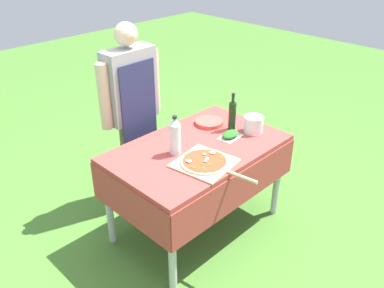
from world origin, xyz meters
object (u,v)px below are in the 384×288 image
object	(u,v)px
oil_bottle	(232,115)
plate_stack	(209,122)
herb_container	(230,135)
prep_table	(197,158)
mixing_tub	(254,124)
person_cook	(132,103)
water_bottle	(175,136)
pizza_on_peel	(206,163)

from	to	relation	value
oil_bottle	plate_stack	bearing A→B (deg)	107.05
plate_stack	herb_container	bearing A→B (deg)	-101.71
prep_table	oil_bottle	world-z (taller)	oil_bottle
prep_table	herb_container	bearing A→B (deg)	-16.78
herb_container	mixing_tub	size ratio (longest dim) A/B	1.26
person_cook	water_bottle	xyz separation A→B (m)	(-0.10, -0.60, -0.03)
herb_container	plate_stack	distance (m)	0.27
person_cook	herb_container	xyz separation A→B (m)	(0.34, -0.72, -0.14)
plate_stack	mixing_tub	bearing A→B (deg)	-67.37
pizza_on_peel	herb_container	bearing A→B (deg)	8.80
mixing_tub	herb_container	bearing A→B (deg)	161.47
water_bottle	herb_container	xyz separation A→B (m)	(0.44, -0.12, -0.11)
prep_table	oil_bottle	bearing A→B (deg)	-0.19
prep_table	mixing_tub	xyz separation A→B (m)	(0.46, -0.14, 0.16)
herb_container	pizza_on_peel	bearing A→B (deg)	-162.42
prep_table	herb_container	xyz separation A→B (m)	(0.27, -0.08, 0.12)
mixing_tub	person_cook	bearing A→B (deg)	123.98
plate_stack	person_cook	bearing A→B (deg)	130.63
person_cook	prep_table	bearing A→B (deg)	95.81
pizza_on_peel	water_bottle	bearing A→B (deg)	90.82
pizza_on_peel	oil_bottle	xyz separation A→B (m)	(0.51, 0.21, 0.10)
prep_table	mixing_tub	size ratio (longest dim) A/B	8.59
person_cook	plate_stack	world-z (taller)	person_cook
person_cook	herb_container	world-z (taller)	person_cook
prep_table	oil_bottle	xyz separation A→B (m)	(0.38, -0.00, 0.22)
prep_table	person_cook	bearing A→B (deg)	96.48
mixing_tub	pizza_on_peel	bearing A→B (deg)	-173.93
oil_bottle	plate_stack	xyz separation A→B (m)	(-0.06, 0.19, -0.10)
person_cook	herb_container	size ratio (longest dim) A/B	8.09
mixing_tub	plate_stack	world-z (taller)	mixing_tub
mixing_tub	plate_stack	size ratio (longest dim) A/B	0.67
person_cook	herb_container	bearing A→B (deg)	114.46
prep_table	person_cook	distance (m)	0.70
person_cook	water_bottle	distance (m)	0.61
person_cook	plate_stack	xyz separation A→B (m)	(0.39, -0.46, -0.15)
pizza_on_peel	water_bottle	distance (m)	0.28
plate_stack	water_bottle	bearing A→B (deg)	-163.88
herb_container	plate_stack	bearing A→B (deg)	78.29
oil_bottle	mixing_tub	distance (m)	0.17
person_cook	plate_stack	bearing A→B (deg)	129.97
pizza_on_peel	plate_stack	bearing A→B (deg)	31.84
prep_table	water_bottle	world-z (taller)	water_bottle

